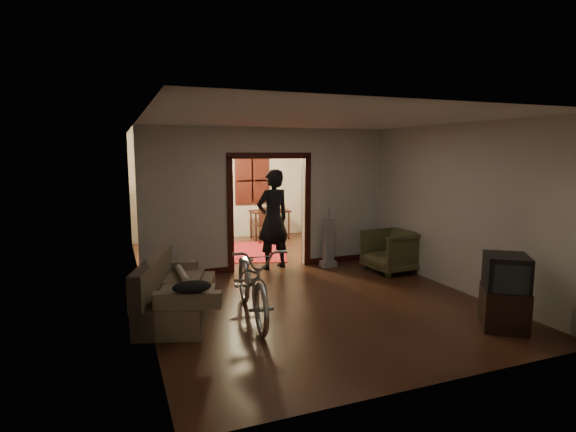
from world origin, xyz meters
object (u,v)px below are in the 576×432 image
armchair (391,251)px  desk (270,225)px  person (273,219)px  sofa (178,286)px  locker (182,212)px  bicycle (253,280)px

armchair → desk: size_ratio=0.87×
person → desk: 3.19m
sofa → locker: 5.26m
armchair → locker: 5.45m
sofa → desk: (3.11, 5.02, -0.05)m
person → locker: 3.42m
armchair → locker: (-3.39, 4.24, 0.41)m
bicycle → armchair: (3.23, 1.38, -0.13)m
locker → sofa: bearing=-86.4°
bicycle → person: 2.79m
bicycle → desk: size_ratio=1.99×
armchair → desk: 4.23m
bicycle → desk: 5.87m
bicycle → person: person is taller
sofa → armchair: bearing=30.6°
desk → person: bearing=-107.9°
armchair → person: person is taller
bicycle → locker: size_ratio=1.25×
armchair → locker: bearing=-146.3°
desk → sofa: bearing=-121.9°
bicycle → person: size_ratio=1.03×
bicycle → locker: bearing=97.8°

